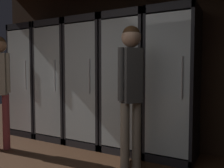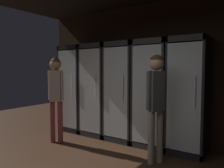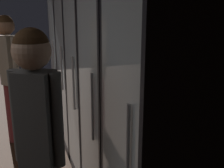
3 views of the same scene
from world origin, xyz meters
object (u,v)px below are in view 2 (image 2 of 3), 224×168
object	(u,v)px
cooler_left	(100,90)
cooler_right	(154,94)
cooler_center	(125,92)
cooler_far_left	(78,89)
shopper_near	(56,89)
shopper_far	(156,95)
cooler_far_right	(189,96)

from	to	relation	value
cooler_left	cooler_right	bearing A→B (deg)	0.04
cooler_center	cooler_right	world-z (taller)	same
cooler_far_left	cooler_left	size ratio (longest dim) A/B	1.00
cooler_far_left	cooler_left	distance (m)	0.65
cooler_left	shopper_near	xyz separation A→B (m)	(-0.37, -0.94, 0.08)
shopper_far	cooler_right	bearing A→B (deg)	115.33
cooler_right	shopper_far	bearing A→B (deg)	-64.67
cooler_center	shopper_near	bearing A→B (deg)	-137.20
cooler_far_right	shopper_near	size ratio (longest dim) A/B	1.19
cooler_far_left	shopper_near	size ratio (longest dim) A/B	1.19
cooler_far_left	cooler_right	bearing A→B (deg)	-0.00
shopper_far	cooler_far_left	bearing A→B (deg)	161.78
cooler_far_left	shopper_near	distance (m)	0.99
cooler_center	shopper_near	size ratio (longest dim) A/B	1.19
cooler_left	cooler_far_right	distance (m)	1.96
cooler_far_right	cooler_center	bearing A→B (deg)	179.93
cooler_center	cooler_far_right	xyz separation A→B (m)	(1.31, -0.00, 0.00)
cooler_far_right	shopper_far	bearing A→B (deg)	-110.96
cooler_center	shopper_far	distance (m)	1.27
shopper_near	shopper_far	distance (m)	2.04
cooler_left	shopper_far	distance (m)	1.84
cooler_far_right	shopper_near	xyz separation A→B (m)	(-2.33, -0.94, 0.09)
cooler_left	cooler_right	xyz separation A→B (m)	(1.31, 0.00, -0.00)
cooler_right	shopper_near	distance (m)	1.92
cooler_far_left	cooler_center	size ratio (longest dim) A/B	1.00
cooler_center	cooler_far_right	bearing A→B (deg)	-0.07
cooler_right	cooler_center	bearing A→B (deg)	179.89
shopper_far	cooler_center	bearing A→B (deg)	142.98
cooler_far_left	cooler_right	xyz separation A→B (m)	(1.96, -0.00, 0.00)
cooler_center	shopper_near	xyz separation A→B (m)	(-1.02, -0.95, 0.09)
shopper_near	shopper_far	world-z (taller)	shopper_near
cooler_left	shopper_near	distance (m)	1.02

